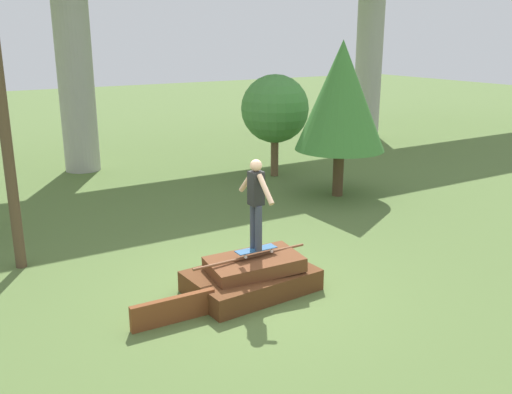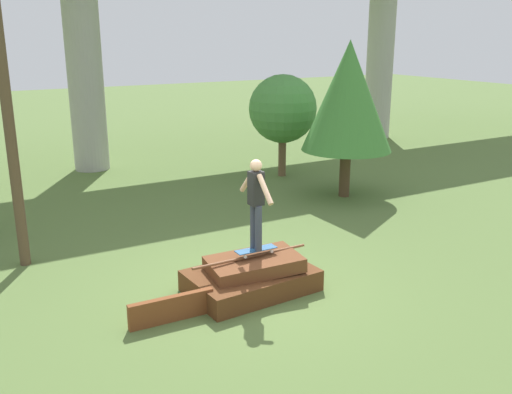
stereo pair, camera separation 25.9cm
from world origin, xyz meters
TOP-DOWN VIEW (x-y plane):
  - ground_plane at (0.00, 0.00)m, footprint 80.00×80.00m
  - scrap_pile at (0.01, -0.01)m, footprint 2.17×1.49m
  - scrap_plank_loose at (-1.59, -0.34)m, footprint 1.36×0.15m
  - skateboard at (0.11, 0.01)m, footprint 0.74×0.23m
  - skater at (0.11, 0.01)m, footprint 0.22×1.06m
  - utility_pole at (-3.19, 3.18)m, footprint 1.30×0.20m
  - tree_behind_right at (4.89, 6.72)m, footprint 2.06×2.06m
  - tree_mid_back at (5.11, 3.92)m, footprint 2.39×2.39m

SIDE VIEW (x-z plane):
  - ground_plane at x=0.00m, z-range 0.00..0.00m
  - scrap_plank_loose at x=-1.59m, z-range 0.00..0.41m
  - scrap_pile at x=0.01m, z-range -0.07..0.59m
  - skateboard at x=0.11m, z-range 0.68..0.77m
  - skater at x=0.11m, z-range 0.85..2.41m
  - tree_behind_right at x=4.89m, z-range 0.51..3.63m
  - tree_mid_back at x=5.11m, z-range 0.63..4.76m
  - utility_pole at x=-3.19m, z-range 0.12..7.89m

